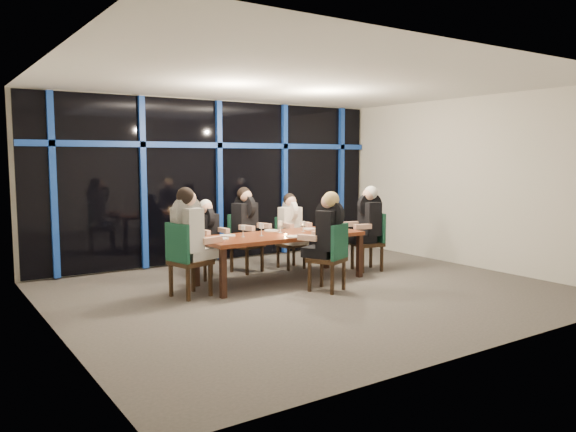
# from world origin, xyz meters

# --- Properties ---
(room) EXTENTS (7.04, 7.00, 3.02)m
(room) POSITION_xyz_m (0.00, 0.00, 2.02)
(room) COLOR #5B5550
(room) RESTS_ON ground
(window_wall) EXTENTS (6.86, 0.43, 2.94)m
(window_wall) POSITION_xyz_m (0.01, 2.93, 1.55)
(window_wall) COLOR black
(window_wall) RESTS_ON ground
(dining_table) EXTENTS (2.60, 1.00, 0.75)m
(dining_table) POSITION_xyz_m (0.00, 0.80, 0.68)
(dining_table) COLOR brown
(dining_table) RESTS_ON ground
(chair_far_left) EXTENTS (0.45, 0.45, 0.87)m
(chair_far_left) POSITION_xyz_m (-0.86, 1.70, 0.48)
(chair_far_left) COLOR black
(chair_far_left) RESTS_ON ground
(chair_far_mid) EXTENTS (0.56, 0.56, 0.98)m
(chair_far_mid) POSITION_xyz_m (-0.10, 1.82, 0.55)
(chair_far_mid) COLOR black
(chair_far_mid) RESTS_ON ground
(chair_far_right) EXTENTS (0.42, 0.42, 0.90)m
(chair_far_right) POSITION_xyz_m (0.72, 1.66, 0.50)
(chair_far_right) COLOR black
(chair_far_right) RESTS_ON ground
(chair_end_left) EXTENTS (0.59, 0.59, 1.05)m
(chair_end_left) POSITION_xyz_m (-1.66, 0.68, 0.58)
(chair_end_left) COLOR black
(chair_end_left) RESTS_ON ground
(chair_end_right) EXTENTS (0.55, 0.55, 0.99)m
(chair_end_right) POSITION_xyz_m (1.79, 0.68, 0.55)
(chair_end_right) COLOR black
(chair_end_right) RESTS_ON ground
(chair_near_mid) EXTENTS (0.61, 0.61, 0.99)m
(chair_near_mid) POSITION_xyz_m (0.25, -0.18, 0.55)
(chair_near_mid) COLOR black
(chair_near_mid) RESTS_ON ground
(diner_far_left) EXTENTS (0.46, 0.56, 0.84)m
(diner_far_left) POSITION_xyz_m (-0.86, 1.63, 0.83)
(diner_far_left) COLOR black
(diner_far_left) RESTS_ON ground
(diner_far_mid) EXTENTS (0.57, 0.67, 0.96)m
(diner_far_mid) POSITION_xyz_m (-0.08, 1.74, 0.94)
(diner_far_mid) COLOR black
(diner_far_mid) RESTS_ON ground
(diner_far_right) EXTENTS (0.45, 0.56, 0.87)m
(diner_far_right) POSITION_xyz_m (0.72, 1.58, 0.86)
(diner_far_right) COLOR silver
(diner_far_right) RESTS_ON ground
(diner_end_left) EXTENTS (0.70, 0.59, 1.02)m
(diner_end_left) POSITION_xyz_m (-1.58, 0.70, 1.00)
(diner_end_left) COLOR black
(diner_end_left) RESTS_ON ground
(diner_end_right) EXTENTS (0.66, 0.55, 0.97)m
(diner_end_right) POSITION_xyz_m (1.71, 0.70, 0.95)
(diner_end_right) COLOR black
(diner_end_right) RESTS_ON ground
(diner_near_mid) EXTENTS (0.62, 0.68, 0.97)m
(diner_near_mid) POSITION_xyz_m (0.22, -0.10, 0.95)
(diner_near_mid) COLOR black
(diner_near_mid) RESTS_ON ground
(plate_far_left) EXTENTS (0.24, 0.24, 0.01)m
(plate_far_left) POSITION_xyz_m (-0.79, 1.07, 0.76)
(plate_far_left) COLOR white
(plate_far_left) RESTS_ON dining_table
(plate_far_mid) EXTENTS (0.24, 0.24, 0.01)m
(plate_far_mid) POSITION_xyz_m (0.07, 1.20, 0.76)
(plate_far_mid) COLOR white
(plate_far_mid) RESTS_ON dining_table
(plate_far_right) EXTENTS (0.24, 0.24, 0.01)m
(plate_far_right) POSITION_xyz_m (0.71, 1.02, 0.76)
(plate_far_right) COLOR white
(plate_far_right) RESTS_ON dining_table
(plate_end_left) EXTENTS (0.24, 0.24, 0.01)m
(plate_end_left) POSITION_xyz_m (-1.03, 0.84, 0.76)
(plate_end_left) COLOR white
(plate_end_left) RESTS_ON dining_table
(plate_end_right) EXTENTS (0.24, 0.24, 0.01)m
(plate_end_right) POSITION_xyz_m (1.15, 0.82, 0.76)
(plate_end_right) COLOR white
(plate_end_right) RESTS_ON dining_table
(plate_near_mid) EXTENTS (0.24, 0.24, 0.01)m
(plate_near_mid) POSITION_xyz_m (-0.02, 0.41, 0.76)
(plate_near_mid) COLOR white
(plate_near_mid) RESTS_ON dining_table
(wine_bottle) EXTENTS (0.07, 0.07, 0.33)m
(wine_bottle) POSITION_xyz_m (1.04, 0.60, 0.88)
(wine_bottle) COLOR black
(wine_bottle) RESTS_ON dining_table
(water_pitcher) EXTENTS (0.12, 0.10, 0.19)m
(water_pitcher) POSITION_xyz_m (0.66, 0.70, 0.84)
(water_pitcher) COLOR silver
(water_pitcher) RESTS_ON dining_table
(tea_light) EXTENTS (0.05, 0.05, 0.03)m
(tea_light) POSITION_xyz_m (-0.02, 0.64, 0.76)
(tea_light) COLOR #F5A549
(tea_light) RESTS_ON dining_table
(wine_glass_a) EXTENTS (0.07, 0.07, 0.19)m
(wine_glass_a) POSITION_xyz_m (-0.36, 0.79, 0.89)
(wine_glass_a) COLOR silver
(wine_glass_a) RESTS_ON dining_table
(wine_glass_b) EXTENTS (0.07, 0.07, 0.19)m
(wine_glass_b) POSITION_xyz_m (0.08, 0.95, 0.89)
(wine_glass_b) COLOR silver
(wine_glass_b) RESTS_ON dining_table
(wine_glass_c) EXTENTS (0.07, 0.07, 0.17)m
(wine_glass_c) POSITION_xyz_m (0.45, 0.82, 0.87)
(wine_glass_c) COLOR silver
(wine_glass_c) RESTS_ON dining_table
(wine_glass_d) EXTENTS (0.07, 0.07, 0.18)m
(wine_glass_d) POSITION_xyz_m (-0.64, 0.86, 0.88)
(wine_glass_d) COLOR white
(wine_glass_d) RESTS_ON dining_table
(wine_glass_e) EXTENTS (0.07, 0.07, 0.19)m
(wine_glass_e) POSITION_xyz_m (0.98, 0.91, 0.89)
(wine_glass_e) COLOR silver
(wine_glass_e) RESTS_ON dining_table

